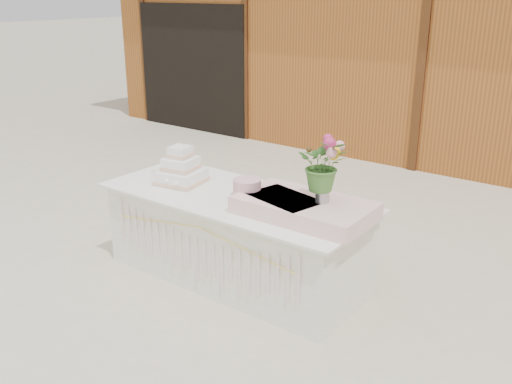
% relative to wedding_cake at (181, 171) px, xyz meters
% --- Properties ---
extents(ground, '(80.00, 80.00, 0.00)m').
position_rel_wedding_cake_xyz_m(ground, '(0.60, 0.02, -0.89)').
color(ground, beige).
rests_on(ground, ground).
extents(barn, '(12.60, 4.60, 3.30)m').
position_rel_wedding_cake_xyz_m(barn, '(0.59, 6.02, 0.79)').
color(barn, '#96541F').
rests_on(barn, ground).
extents(cake_table, '(2.40, 1.00, 0.77)m').
position_rel_wedding_cake_xyz_m(cake_table, '(0.60, 0.02, -0.50)').
color(cake_table, white).
rests_on(cake_table, ground).
extents(wedding_cake, '(0.44, 0.44, 0.34)m').
position_rel_wedding_cake_xyz_m(wedding_cake, '(0.00, 0.00, 0.00)').
color(wedding_cake, white).
rests_on(wedding_cake, cake_table).
extents(pink_cake_stand, '(0.29, 0.29, 0.21)m').
position_rel_wedding_cake_xyz_m(pink_cake_stand, '(0.80, -0.06, 0.00)').
color(pink_cake_stand, white).
rests_on(pink_cake_stand, cake_table).
extents(satin_runner, '(1.05, 0.62, 0.13)m').
position_rel_wedding_cake_xyz_m(satin_runner, '(1.32, 0.00, -0.05)').
color(satin_runner, '#FFCDCD').
rests_on(satin_runner, cake_table).
extents(flower_vase, '(0.11, 0.11, 0.14)m').
position_rel_wedding_cake_xyz_m(flower_vase, '(1.45, 0.04, 0.09)').
color(flower_vase, '#A5A6AA').
rests_on(flower_vase, satin_runner).
extents(bouquet, '(0.48, 0.46, 0.41)m').
position_rel_wedding_cake_xyz_m(bouquet, '(1.45, 0.04, 0.36)').
color(bouquet, '#3F712D').
rests_on(bouquet, flower_vase).
extents(loose_flowers, '(0.19, 0.38, 0.02)m').
position_rel_wedding_cake_xyz_m(loose_flowers, '(-0.42, 0.14, -0.11)').
color(loose_flowers, pink).
rests_on(loose_flowers, cake_table).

